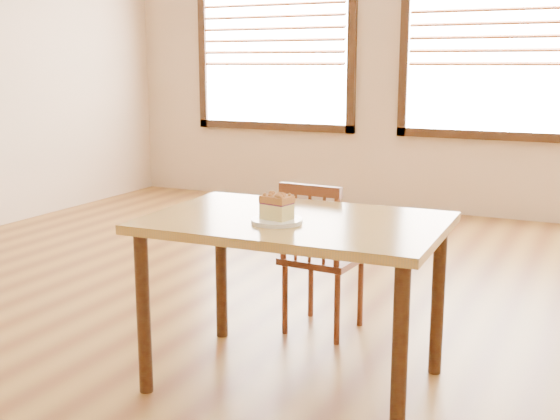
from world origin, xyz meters
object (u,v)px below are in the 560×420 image
cafe_chair_main (321,256)px  plate (277,221)px  cake_slice (276,206)px  cafe_table_main (295,240)px

cafe_chair_main → plate: cafe_chair_main is taller
plate → cake_slice: (-0.00, -0.00, 0.06)m
cafe_chair_main → cake_slice: cake_slice is taller
cafe_table_main → cafe_chair_main: 0.66m
cafe_chair_main → cake_slice: 0.83m
cafe_table_main → cake_slice: size_ratio=9.11×
cafe_chair_main → cake_slice: (0.10, -0.72, 0.41)m
cafe_table_main → plate: size_ratio=6.00×
cafe_chair_main → plate: 0.80m
cafe_table_main → plate: bearing=-107.5°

